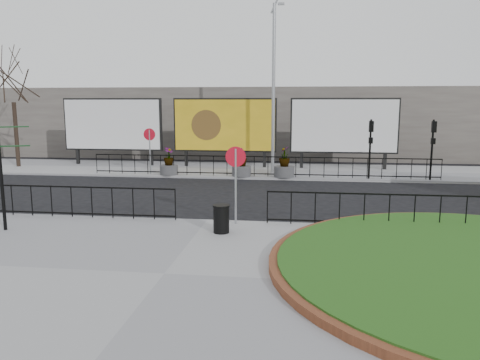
% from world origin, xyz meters
% --- Properties ---
extents(ground, '(90.00, 90.00, 0.00)m').
position_xyz_m(ground, '(0.00, 0.00, 0.00)').
color(ground, black).
rests_on(ground, ground).
extents(pavement_near, '(30.00, 10.00, 0.12)m').
position_xyz_m(pavement_near, '(0.00, -5.00, 0.06)').
color(pavement_near, gray).
rests_on(pavement_near, ground).
extents(pavement_far, '(44.00, 6.00, 0.12)m').
position_xyz_m(pavement_far, '(0.00, 12.00, 0.06)').
color(pavement_far, gray).
rests_on(pavement_far, ground).
extents(railing_near_left, '(10.00, 0.10, 1.10)m').
position_xyz_m(railing_near_left, '(-6.00, -0.30, 0.67)').
color(railing_near_left, black).
rests_on(railing_near_left, pavement_near).
extents(railing_near_right, '(9.00, 0.10, 1.10)m').
position_xyz_m(railing_near_right, '(6.50, -0.30, 0.67)').
color(railing_near_right, black).
rests_on(railing_near_right, pavement_near).
extents(railing_far, '(18.00, 0.10, 1.10)m').
position_xyz_m(railing_far, '(1.00, 9.30, 0.67)').
color(railing_far, black).
rests_on(railing_far, pavement_far).
extents(speed_sign_far, '(0.64, 0.07, 2.47)m').
position_xyz_m(speed_sign_far, '(-5.00, 9.40, 1.92)').
color(speed_sign_far, gray).
rests_on(speed_sign_far, pavement_far).
extents(speed_sign_near, '(0.64, 0.07, 2.47)m').
position_xyz_m(speed_sign_near, '(1.00, -0.40, 1.92)').
color(speed_sign_near, gray).
rests_on(speed_sign_near, pavement_near).
extents(billboard_left, '(6.20, 0.31, 4.10)m').
position_xyz_m(billboard_left, '(-8.50, 12.97, 2.60)').
color(billboard_left, black).
rests_on(billboard_left, pavement_far).
extents(billboard_mid, '(6.20, 0.31, 4.10)m').
position_xyz_m(billboard_mid, '(-1.50, 12.97, 2.60)').
color(billboard_mid, black).
rests_on(billboard_mid, pavement_far).
extents(billboard_right, '(6.20, 0.31, 4.10)m').
position_xyz_m(billboard_right, '(5.50, 12.97, 2.60)').
color(billboard_right, black).
rests_on(billboard_right, pavement_far).
extents(lamp_post, '(0.74, 0.18, 9.23)m').
position_xyz_m(lamp_post, '(1.51, 11.00, 4.83)').
color(lamp_post, gray).
rests_on(lamp_post, pavement_far).
extents(signal_pole_a, '(0.22, 0.26, 3.00)m').
position_xyz_m(signal_pole_a, '(6.50, 9.34, 2.10)').
color(signal_pole_a, black).
rests_on(signal_pole_a, pavement_far).
extents(signal_pole_b, '(0.22, 0.26, 3.00)m').
position_xyz_m(signal_pole_b, '(9.50, 9.34, 2.10)').
color(signal_pole_b, black).
rests_on(signal_pole_b, pavement_far).
extents(tree_left, '(2.00, 2.00, 7.00)m').
position_xyz_m(tree_left, '(-14.00, 11.50, 3.62)').
color(tree_left, '#2D2119').
rests_on(tree_left, pavement_far).
extents(building_backdrop, '(40.00, 10.00, 5.00)m').
position_xyz_m(building_backdrop, '(0.00, 22.00, 2.50)').
color(building_backdrop, '#6B645E').
rests_on(building_backdrop, ground).
extents(fingerpost_sign, '(1.62, 1.03, 3.66)m').
position_xyz_m(fingerpost_sign, '(-5.85, -2.02, 2.33)').
color(fingerpost_sign, black).
rests_on(fingerpost_sign, pavement_near).
extents(litter_bin, '(0.51, 0.51, 0.84)m').
position_xyz_m(litter_bin, '(0.72, -1.49, 0.54)').
color(litter_bin, black).
rests_on(litter_bin, pavement_near).
extents(planter_a, '(0.98, 0.98, 1.46)m').
position_xyz_m(planter_a, '(-3.97, 9.40, 0.64)').
color(planter_a, '#4C4C4F').
rests_on(planter_a, pavement_far).
extents(planter_b, '(1.01, 1.01, 1.54)m').
position_xyz_m(planter_b, '(-0.04, 9.40, 0.67)').
color(planter_b, '#4C4C4F').
rests_on(planter_b, pavement_far).
extents(planter_c, '(1.06, 1.06, 1.58)m').
position_xyz_m(planter_c, '(2.20, 9.40, 0.68)').
color(planter_c, '#4C4C4F').
rests_on(planter_c, pavement_far).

